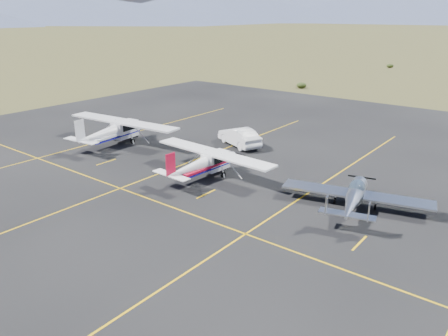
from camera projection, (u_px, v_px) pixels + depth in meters
ground at (325, 208)px, 28.07m from camera, size 1600.00×1600.00×0.00m
apron at (237, 183)px, 32.14m from camera, size 72.00×72.00×0.02m
aircraft_low_wing at (355, 195)px, 27.53m from camera, size 7.02×9.59×2.08m
aircraft_cessna at (204, 163)px, 32.75m from camera, size 6.53×10.90×2.76m
aircraft_plain at (114, 130)px, 40.88m from camera, size 7.58×12.58×3.17m
sedan at (239, 137)px, 40.88m from camera, size 3.67×5.49×1.71m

